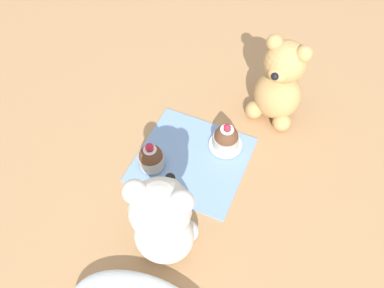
{
  "coord_description": "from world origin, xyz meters",
  "views": [
    {
      "loc": [
        -0.18,
        0.41,
        0.66
      ],
      "look_at": [
        0.0,
        0.0,
        0.06
      ],
      "focal_mm": 35.0,
      "sensor_mm": 36.0,
      "label": 1
    }
  ],
  "objects_px": {
    "teddy_bear_cream": "(163,222)",
    "saucer_plate": "(225,145)",
    "cupcake_near_cream_bear": "(151,158)",
    "cupcake_near_tan_bear": "(226,138)",
    "teddy_bear_tan": "(279,84)"
  },
  "relations": [
    {
      "from": "teddy_bear_cream",
      "to": "cupcake_near_cream_bear",
      "type": "relative_size",
      "value": 3.04
    },
    {
      "from": "cupcake_near_cream_bear",
      "to": "saucer_plate",
      "type": "xyz_separation_m",
      "value": [
        -0.12,
        -0.11,
        -0.02
      ]
    },
    {
      "from": "teddy_bear_cream",
      "to": "cupcake_near_tan_bear",
      "type": "distance_m",
      "value": 0.26
    },
    {
      "from": "saucer_plate",
      "to": "teddy_bear_cream",
      "type": "bearing_deg",
      "value": 85.77
    },
    {
      "from": "teddy_bear_tan",
      "to": "cupcake_near_tan_bear",
      "type": "xyz_separation_m",
      "value": [
        0.07,
        0.14,
        -0.06
      ]
    },
    {
      "from": "cupcake_near_cream_bear",
      "to": "cupcake_near_tan_bear",
      "type": "bearing_deg",
      "value": -138.73
    },
    {
      "from": "teddy_bear_cream",
      "to": "teddy_bear_tan",
      "type": "xyz_separation_m",
      "value": [
        -0.08,
        -0.39,
        -0.01
      ]
    },
    {
      "from": "teddy_bear_cream",
      "to": "saucer_plate",
      "type": "xyz_separation_m",
      "value": [
        -0.02,
        -0.25,
        -0.1
      ]
    },
    {
      "from": "cupcake_near_cream_bear",
      "to": "cupcake_near_tan_bear",
      "type": "relative_size",
      "value": 1.08
    },
    {
      "from": "cupcake_near_cream_bear",
      "to": "saucer_plate",
      "type": "height_order",
      "value": "cupcake_near_cream_bear"
    },
    {
      "from": "saucer_plate",
      "to": "cupcake_near_cream_bear",
      "type": "bearing_deg",
      "value": 41.27
    },
    {
      "from": "cupcake_near_cream_bear",
      "to": "cupcake_near_tan_bear",
      "type": "xyz_separation_m",
      "value": [
        -0.12,
        -0.11,
        0.0
      ]
    },
    {
      "from": "saucer_plate",
      "to": "cupcake_near_tan_bear",
      "type": "relative_size",
      "value": 1.11
    },
    {
      "from": "cupcake_near_cream_bear",
      "to": "saucer_plate",
      "type": "relative_size",
      "value": 0.97
    },
    {
      "from": "teddy_bear_tan",
      "to": "saucer_plate",
      "type": "relative_size",
      "value": 2.86
    }
  ]
}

